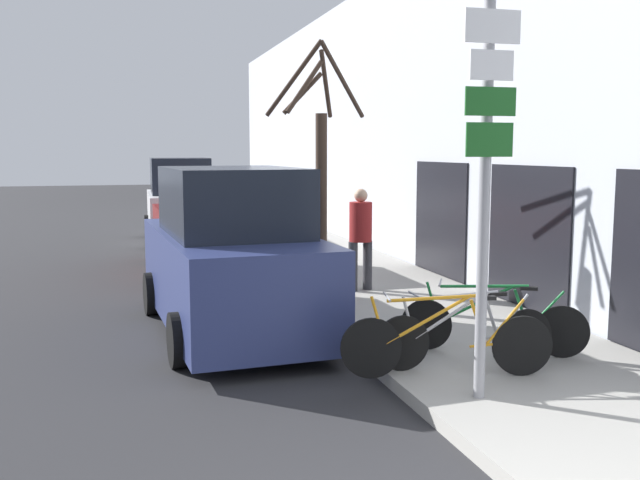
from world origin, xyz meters
The scene contains 12 objects.
ground_plane centered at (0.00, 11.20, 0.00)m, with size 80.00×80.00×0.00m, color #28282B.
sidewalk_curb centered at (2.60, 14.00, 0.07)m, with size 3.20×32.00×0.15m.
building_facade centered at (4.35, 13.92, 3.23)m, with size 0.23×32.00×6.50m.
signpost centered at (1.60, 2.91, 2.29)m, with size 0.56×0.13×3.82m.
bicycle_0 centered at (1.57, 3.58, 0.54)m, with size 2.23×0.62×0.90m.
bicycle_1 centered at (1.93, 3.86, 0.52)m, with size 2.09×0.44×0.85m.
bicycle_2 centered at (2.48, 4.24, 0.52)m, with size 1.93×1.08×0.85m.
parked_car_0 centered at (-0.25, 6.64, 1.05)m, with size 2.31×4.76×2.32m.
parked_car_1 centered at (-0.04, 11.91, 0.98)m, with size 2.05×4.41×2.17m.
parked_car_2 centered at (-0.08, 17.04, 1.05)m, with size 2.00×4.16×2.33m.
pedestrian_near centered at (2.23, 8.31, 1.16)m, with size 0.45×0.39×1.75m.
street_tree centered at (1.31, 7.63, 2.12)m, with size 1.69×1.07×4.08m.
Camera 1 is at (-1.74, -3.13, 2.55)m, focal length 40.00 mm.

